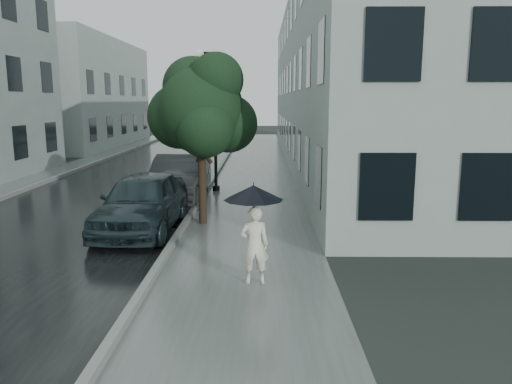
{
  "coord_description": "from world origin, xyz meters",
  "views": [
    {
      "loc": [
        0.57,
        -9.28,
        3.46
      ],
      "look_at": [
        0.43,
        2.45,
        1.3
      ],
      "focal_mm": 35.0,
      "sensor_mm": 36.0,
      "label": 1
    }
  ],
  "objects_px": {
    "lamp_post": "(211,112)",
    "car_near": "(142,202)",
    "pedestrian": "(254,245)",
    "street_tree": "(201,109)",
    "car_far": "(180,177)"
  },
  "relations": [
    {
      "from": "car_near",
      "to": "street_tree",
      "type": "bearing_deg",
      "value": 32.9
    },
    {
      "from": "pedestrian",
      "to": "lamp_post",
      "type": "bearing_deg",
      "value": -86.21
    },
    {
      "from": "pedestrian",
      "to": "lamp_post",
      "type": "relative_size",
      "value": 0.28
    },
    {
      "from": "street_tree",
      "to": "car_near",
      "type": "height_order",
      "value": "street_tree"
    },
    {
      "from": "lamp_post",
      "to": "street_tree",
      "type": "bearing_deg",
      "value": -104.53
    },
    {
      "from": "pedestrian",
      "to": "car_far",
      "type": "bearing_deg",
      "value": -77.79
    },
    {
      "from": "pedestrian",
      "to": "car_near",
      "type": "distance_m",
      "value": 4.95
    },
    {
      "from": "pedestrian",
      "to": "car_near",
      "type": "xyz_separation_m",
      "value": [
        -3.05,
        3.9,
        0.03
      ]
    },
    {
      "from": "pedestrian",
      "to": "car_far",
      "type": "xyz_separation_m",
      "value": [
        -2.76,
        8.19,
        0.03
      ]
    },
    {
      "from": "lamp_post",
      "to": "car_near",
      "type": "distance_m",
      "value": 6.54
    },
    {
      "from": "pedestrian",
      "to": "street_tree",
      "type": "bearing_deg",
      "value": -78.64
    },
    {
      "from": "lamp_post",
      "to": "car_near",
      "type": "relative_size",
      "value": 1.14
    },
    {
      "from": "pedestrian",
      "to": "street_tree",
      "type": "xyz_separation_m",
      "value": [
        -1.54,
        4.8,
        2.46
      ]
    },
    {
      "from": "lamp_post",
      "to": "car_near",
      "type": "xyz_separation_m",
      "value": [
        -1.27,
        -6.02,
        -2.23
      ]
    },
    {
      "from": "street_tree",
      "to": "pedestrian",
      "type": "bearing_deg",
      "value": -72.23
    }
  ]
}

